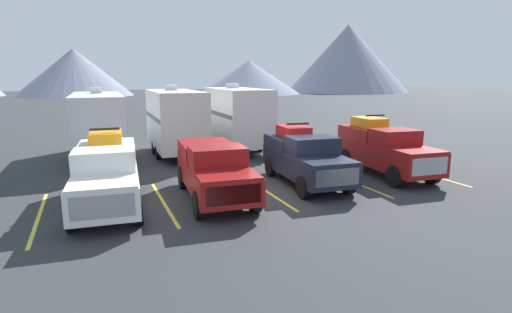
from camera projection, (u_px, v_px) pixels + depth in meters
name	position (u px, v px, depth m)	size (l,w,h in m)	color
ground_plane	(269.00, 193.00, 15.78)	(240.00, 240.00, 0.00)	#2D3033
pickup_truck_a	(107.00, 173.00, 14.03)	(2.52, 5.92, 2.64)	white
pickup_truck_b	(214.00, 169.00, 14.94)	(2.51, 5.64, 2.04)	maroon
pickup_truck_c	(305.00, 157.00, 17.02)	(2.50, 5.43, 2.47)	black
pickup_truck_d	(384.00, 148.00, 18.59)	(2.45, 5.75, 2.68)	maroon
lot_stripe_a	(39.00, 217.00, 13.09)	(0.12, 5.50, 0.01)	gold
lot_stripe_b	(164.00, 202.00, 14.58)	(0.12, 5.50, 0.01)	gold
lot_stripe_c	(266.00, 191.00, 16.06)	(0.12, 5.50, 0.01)	gold
lot_stripe_d	(350.00, 181.00, 17.55)	(0.12, 5.50, 0.01)	gold
lot_stripe_e	(422.00, 173.00, 19.03)	(0.12, 5.50, 0.01)	gold
camper_trailer_a	(98.00, 122.00, 21.80)	(2.69, 8.57, 3.81)	silver
camper_trailer_b	(175.00, 119.00, 22.77)	(2.65, 7.61, 3.95)	silver
camper_trailer_c	(238.00, 116.00, 24.35)	(2.69, 7.33, 4.01)	white
mountain_ridge	(149.00, 60.00, 94.44)	(132.09, 43.77, 17.91)	gray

